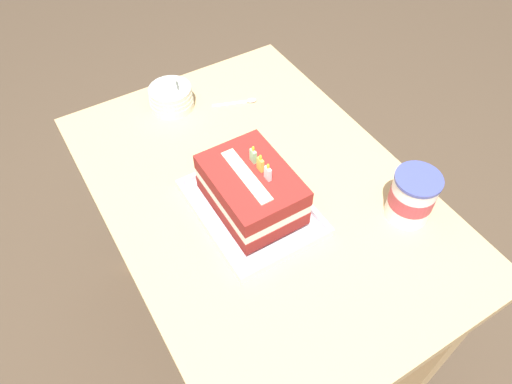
{
  "coord_description": "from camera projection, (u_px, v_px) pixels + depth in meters",
  "views": [
    {
      "loc": [
        0.64,
        -0.4,
        1.63
      ],
      "look_at": [
        0.02,
        -0.02,
        0.77
      ],
      "focal_mm": 33.42,
      "sensor_mm": 36.0,
      "label": 1
    }
  ],
  "objects": [
    {
      "name": "dining_table",
      "position": [
        260.0,
        219.0,
        1.26
      ],
      "size": [
        1.04,
        0.72,
        0.74
      ],
      "color": "tan",
      "rests_on": "ground_plane"
    },
    {
      "name": "ice_cream_tub",
      "position": [
        412.0,
        196.0,
        1.07
      ],
      "size": [
        0.1,
        0.1,
        0.13
      ],
      "color": "white",
      "rests_on": "dining_table"
    },
    {
      "name": "ground_plane",
      "position": [
        259.0,
        321.0,
        1.73
      ],
      "size": [
        8.0,
        8.0,
        0.0
      ],
      "primitive_type": "plane",
      "color": "#4C3D2D"
    },
    {
      "name": "foil_tray",
      "position": [
        252.0,
        208.0,
        1.12
      ],
      "size": [
        0.32,
        0.24,
        0.02
      ],
      "color": "silver",
      "rests_on": "dining_table"
    },
    {
      "name": "birthday_cake",
      "position": [
        251.0,
        189.0,
        1.06
      ],
      "size": [
        0.23,
        0.17,
        0.15
      ],
      "color": "maroon",
      "rests_on": "foil_tray"
    },
    {
      "name": "serving_spoon_near_tray",
      "position": [
        243.0,
        102.0,
        1.37
      ],
      "size": [
        0.06,
        0.13,
        0.01
      ],
      "color": "silver",
      "rests_on": "dining_table"
    },
    {
      "name": "bowl_stack",
      "position": [
        171.0,
        97.0,
        1.34
      ],
      "size": [
        0.12,
        0.12,
        0.12
      ],
      "color": "silver",
      "rests_on": "dining_table"
    }
  ]
}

